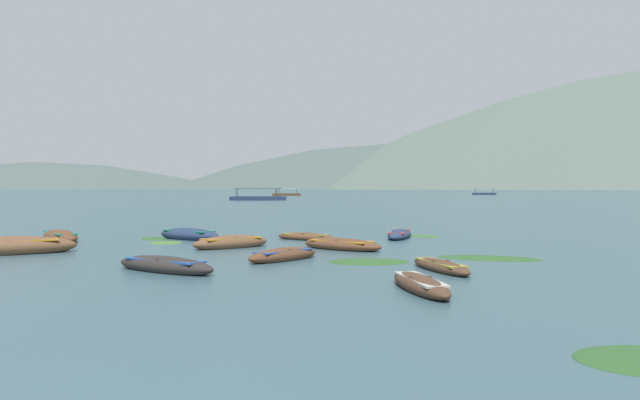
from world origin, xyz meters
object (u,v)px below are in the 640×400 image
ferry_0 (258,198)px  rowboat_2 (342,245)px  rowboat_0 (60,237)px  rowboat_10 (399,234)px  rowboat_3 (9,247)px  rowboat_8 (189,235)px  rowboat_1 (231,243)px  rowboat_5 (165,265)px  rowboat_7 (306,237)px  rowboat_9 (283,255)px  ferry_1 (484,194)px  rowboat_4 (420,285)px  rowboat_11 (440,266)px  ferry_2 (286,194)px

ferry_0 → rowboat_2: bearing=-80.5°
rowboat_0 → rowboat_10: size_ratio=0.96×
rowboat_3 → rowboat_8: rowboat_3 is taller
rowboat_1 → rowboat_8: (-2.62, 3.80, 0.01)m
rowboat_2 → rowboat_5: same height
rowboat_3 → rowboat_10: size_ratio=1.15×
rowboat_0 → rowboat_2: size_ratio=1.09×
rowboat_7 → rowboat_9: (-0.36, -7.58, 0.03)m
rowboat_0 → rowboat_9: size_ratio=1.32×
rowboat_0 → ferry_1: size_ratio=0.45×
rowboat_3 → rowboat_4: bearing=-27.7°
rowboat_0 → rowboat_11: bearing=-30.6°
rowboat_4 → ferry_0: bearing=99.6°
rowboat_0 → rowboat_10: 15.50m
rowboat_10 → ferry_0: ferry_0 is taller
rowboat_3 → rowboat_9: 10.12m
ferry_1 → ferry_0: bearing=-125.9°
rowboat_3 → ferry_0: (-3.53, 94.34, 0.20)m
rowboat_1 → rowboat_3: 7.95m
rowboat_4 → ferry_0: size_ratio=0.28×
rowboat_4 → rowboat_0: bearing=139.0°
ferry_0 → ferry_2: (0.01, 67.90, 0.00)m
rowboat_0 → rowboat_11: 17.79m
rowboat_11 → ferry_0: bearing=100.5°
rowboat_5 → rowboat_7: bearing=71.3°
rowboat_5 → ferry_2: bearing=93.6°
rowboat_2 → rowboat_8: bearing=148.4°
rowboat_2 → rowboat_3: bearing=-170.9°
rowboat_1 → rowboat_10: 8.70m
rowboat_1 → rowboat_10: (7.18, 4.90, -0.04)m
rowboat_11 → rowboat_8: bearing=134.2°
rowboat_5 → rowboat_10: (7.88, 11.56, -0.02)m
rowboat_0 → rowboat_2: 12.98m
rowboat_3 → ferry_1: 198.73m
rowboat_4 → rowboat_8: (-8.70, 13.40, 0.06)m
rowboat_9 → rowboat_10: size_ratio=0.72×
rowboat_9 → ferry_1: (54.26, 189.59, 0.29)m
rowboat_8 → ferry_2: 156.26m
rowboat_9 → rowboat_11: 5.24m
rowboat_4 → ferry_1: (50.61, 195.22, 0.31)m
rowboat_1 → rowboat_3: size_ratio=0.69×
rowboat_5 → rowboat_11: 7.84m
rowboat_2 → rowboat_11: (2.76, -5.75, -0.05)m
rowboat_1 → ferry_0: size_ratio=0.28×
rowboat_4 → rowboat_9: rowboat_9 is taller
rowboat_1 → rowboat_5: bearing=-96.0°
ferry_1 → rowboat_0: bearing=-109.5°
rowboat_7 → rowboat_2: bearing=-68.9°
rowboat_7 → rowboat_9: size_ratio=1.06×
rowboat_5 → rowboat_4: bearing=-23.4°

